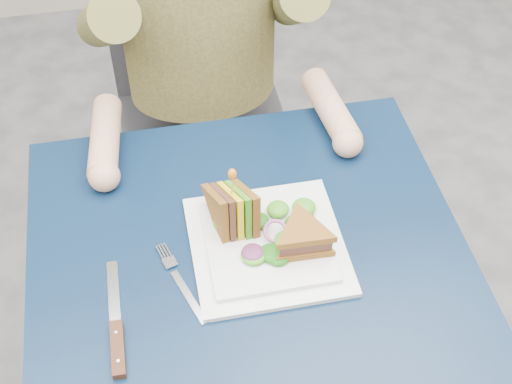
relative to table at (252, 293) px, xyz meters
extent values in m
cube|color=black|center=(0.00, 0.00, 0.06)|extent=(0.75, 0.75, 0.03)
cylinder|color=#595B5E|center=(-0.32, 0.32, -0.30)|extent=(0.04, 0.04, 0.70)
cylinder|color=#595B5E|center=(0.32, 0.32, -0.30)|extent=(0.04, 0.04, 0.70)
cube|color=#47474C|center=(0.00, 0.64, -0.20)|extent=(0.42, 0.40, 0.04)
cube|color=#47474C|center=(0.00, 0.82, 0.05)|extent=(0.42, 0.03, 0.46)
cylinder|color=#47474C|center=(-0.18, 0.47, -0.44)|extent=(0.02, 0.02, 0.43)
cylinder|color=#47474C|center=(0.18, 0.47, -0.44)|extent=(0.02, 0.02, 0.43)
cylinder|color=#47474C|center=(-0.18, 0.81, -0.44)|extent=(0.02, 0.02, 0.43)
cylinder|color=#47474C|center=(0.18, 0.81, -0.44)|extent=(0.02, 0.02, 0.43)
cylinder|color=brown|center=(-0.20, 0.53, 0.23)|extent=(0.15, 0.39, 0.31)
cylinder|color=tan|center=(-0.23, 0.33, 0.11)|extent=(0.08, 0.20, 0.06)
sphere|color=tan|center=(-0.23, 0.23, 0.11)|extent=(0.06, 0.06, 0.06)
cylinder|color=brown|center=(0.20, 0.53, 0.23)|extent=(0.15, 0.39, 0.31)
cylinder|color=tan|center=(0.23, 0.33, 0.11)|extent=(0.08, 0.20, 0.06)
sphere|color=tan|center=(0.23, 0.23, 0.11)|extent=(0.06, 0.06, 0.06)
cube|color=white|center=(0.03, 0.03, 0.08)|extent=(0.26, 0.26, 0.01)
cube|color=white|center=(0.03, 0.03, 0.09)|extent=(0.21, 0.21, 0.01)
cube|color=silver|center=(-0.11, -0.04, 0.08)|extent=(0.05, 0.11, 0.00)
cube|color=silver|center=(-0.14, 0.03, 0.08)|extent=(0.03, 0.03, 0.00)
cube|color=silver|center=(-0.15, 0.05, 0.08)|extent=(0.01, 0.03, 0.00)
cube|color=silver|center=(-0.15, 0.06, 0.08)|extent=(0.01, 0.03, 0.00)
cube|color=silver|center=(-0.14, 0.06, 0.08)|extent=(0.01, 0.03, 0.00)
cube|color=silver|center=(-0.14, 0.06, 0.08)|extent=(0.01, 0.03, 0.00)
cube|color=silver|center=(-0.23, -0.02, 0.08)|extent=(0.02, 0.14, 0.00)
cube|color=black|center=(-0.23, -0.12, 0.09)|extent=(0.02, 0.10, 0.01)
cylinder|color=silver|center=(-0.23, -0.10, 0.09)|extent=(0.01, 0.01, 0.00)
cylinder|color=silver|center=(-0.23, -0.15, 0.09)|extent=(0.01, 0.01, 0.00)
cylinder|color=tan|center=(-0.02, 0.08, 0.20)|extent=(0.01, 0.01, 0.06)
ellipsoid|color=orange|center=(-0.02, 0.08, 0.23)|extent=(0.01, 0.01, 0.02)
torus|color=#9E4C7A|center=(0.05, 0.04, 0.11)|extent=(0.04, 0.04, 0.02)
camera|label=1|loc=(-0.13, -0.71, 1.05)|focal=50.00mm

